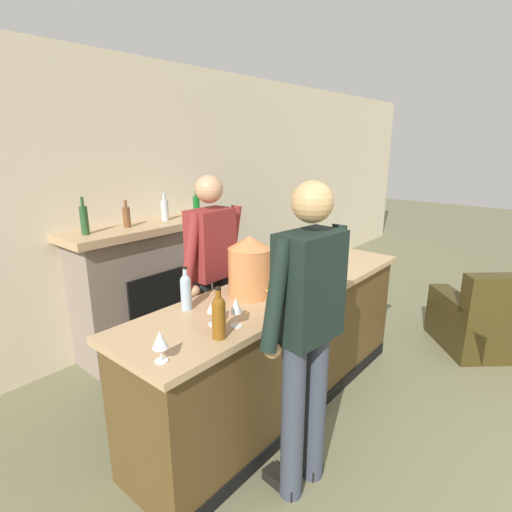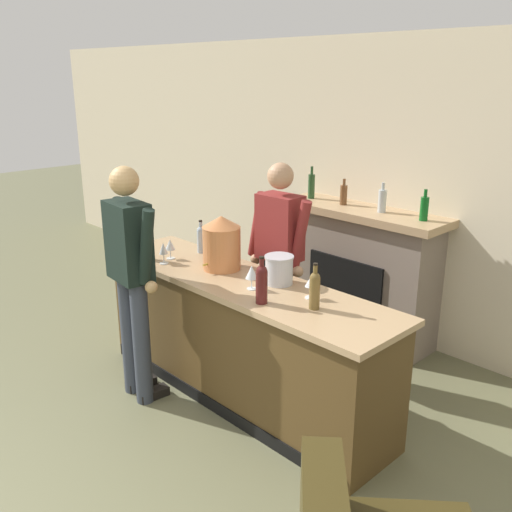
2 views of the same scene
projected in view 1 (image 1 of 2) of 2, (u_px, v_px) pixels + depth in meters
wall_back_panel at (151, 204)px, 4.07m from camera, size 12.00×0.07×2.75m
bar_counter at (281, 346)px, 3.04m from camera, size 2.63×0.68×0.97m
fireplace_stone at (151, 284)px, 3.93m from camera, size 1.63×0.52×1.56m
armchair_black at (487, 324)px, 3.89m from camera, size 1.11×1.11×0.85m
potted_plant_corner at (311, 276)px, 5.45m from camera, size 0.41×0.47×0.66m
person_customer at (307, 332)px, 2.13m from camera, size 0.66×0.33×1.80m
person_bartender at (212, 275)px, 3.15m from camera, size 0.66×0.31×1.75m
copper_dispenser at (250, 266)px, 2.68m from camera, size 0.30×0.33×0.42m
ice_bucket_steel at (286, 261)px, 3.16m from camera, size 0.21×0.21×0.21m
wine_bottle_port_short at (186, 291)px, 2.48m from camera, size 0.07×0.07×0.28m
wine_bottle_cabernet_heavy at (335, 249)px, 3.39m from camera, size 0.07×0.07×0.31m
wine_bottle_burgundy_dark at (219, 315)px, 2.11m from camera, size 0.08×0.08×0.29m
wine_bottle_merlot_tall at (336, 260)px, 3.06m from camera, size 0.08×0.08×0.32m
wine_glass_front_right at (315, 253)px, 3.37m from camera, size 0.08×0.08×0.16m
wine_glass_back_row at (214, 306)px, 2.27m from camera, size 0.08×0.08×0.16m
wine_glass_by_dispenser at (160, 340)px, 1.88m from camera, size 0.08×0.08×0.16m
wine_glass_front_left at (306, 266)px, 2.98m from camera, size 0.09×0.09×0.17m
wine_glass_mid_counter at (236, 307)px, 2.25m from camera, size 0.07×0.07×0.17m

